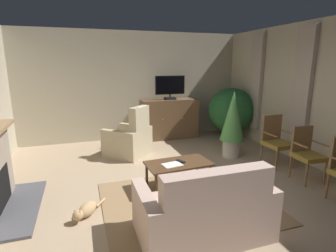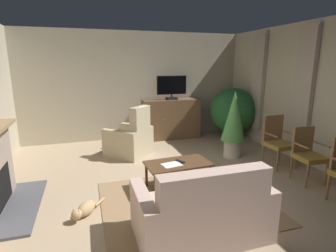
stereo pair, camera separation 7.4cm
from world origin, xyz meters
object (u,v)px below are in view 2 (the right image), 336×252
sofa_floral (202,212)px  potted_plant_on_hearth_side (233,111)px  armchair_angled_to_table (131,140)px  side_chair_beside_plant (308,153)px  potted_plant_small_fern_corner (234,121)px  folded_newspaper (172,165)px  cat (85,209)px  television (172,87)px  side_chair_mid_row (278,140)px  tv_cabinet (171,120)px  coffee_table (178,166)px  tv_remote (180,161)px

sofa_floral → potted_plant_on_hearth_side: size_ratio=1.11×
armchair_angled_to_table → potted_plant_on_hearth_side: 2.96m
side_chair_beside_plant → potted_plant_small_fern_corner: (-0.58, 1.46, 0.29)m
folded_newspaper → armchair_angled_to_table: 1.96m
potted_plant_small_fern_corner → sofa_floral: bearing=-127.3°
cat → potted_plant_small_fern_corner: bearing=25.5°
television → side_chair_mid_row: television is taller
tv_cabinet → side_chair_mid_row: (1.38, -2.57, 0.01)m
television → side_chair_mid_row: size_ratio=0.80×
armchair_angled_to_table → coffee_table: bearing=-76.2°
folded_newspaper → potted_plant_small_fern_corner: potted_plant_small_fern_corner is taller
television → potted_plant_on_hearth_side: (1.58, -0.48, -0.65)m
television → potted_plant_on_hearth_side: 1.77m
coffee_table → potted_plant_on_hearth_side: (2.42, 2.41, 0.35)m
tv_cabinet → potted_plant_on_hearth_side: potted_plant_on_hearth_side is taller
television → cat: bearing=-125.0°
tv_cabinet → side_chair_beside_plant: (1.39, -3.33, -0.00)m
tv_remote → side_chair_beside_plant: side_chair_beside_plant is taller
sofa_floral → cat: sofa_floral is taller
television → folded_newspaper: size_ratio=2.67×
coffee_table → sofa_floral: size_ratio=0.70×
cat → folded_newspaper: bearing=14.1°
tv_cabinet → television: television is taller
coffee_table → cat: (-1.46, -0.39, -0.30)m
potted_plant_on_hearth_side → cat: 4.83m
television → side_chair_beside_plant: television is taller
tv_remote → sofa_floral: size_ratio=0.11×
sofa_floral → side_chair_beside_plant: (2.37, 0.89, 0.19)m
tv_cabinet → potted_plant_small_fern_corner: potted_plant_small_fern_corner is taller
tv_remote → potted_plant_on_hearth_side: bearing=105.9°
armchair_angled_to_table → sofa_floral: bearing=-84.3°
cat → side_chair_mid_row: bearing=11.8°
side_chair_mid_row → tv_cabinet: bearing=118.3°
side_chair_beside_plant → side_chair_mid_row: side_chair_mid_row is taller
side_chair_beside_plant → tv_remote: bearing=169.6°
television → folded_newspaper: bearing=-108.0°
coffee_table → side_chair_mid_row: side_chair_mid_row is taller
side_chair_beside_plant → cat: 3.71m
potted_plant_on_hearth_side → potted_plant_small_fern_corner: bearing=-120.2°
tv_cabinet → side_chair_mid_row: size_ratio=1.55×
armchair_angled_to_table → side_chair_mid_row: (2.68, -1.49, 0.18)m
tv_cabinet → potted_plant_small_fern_corner: bearing=-66.5°
tv_remote → potted_plant_small_fern_corner: (1.60, 1.07, 0.34)m
folded_newspaper → sofa_floral: (-0.02, -1.21, -0.13)m
armchair_angled_to_table → tv_cabinet: bearing=39.7°
potted_plant_small_fern_corner → coffee_table: bearing=-146.5°
tv_cabinet → tv_remote: size_ratio=9.07×
coffee_table → side_chair_mid_row: size_ratio=1.07×
sofa_floral → armchair_angled_to_table: bearing=95.7°
folded_newspaper → television: bearing=62.8°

